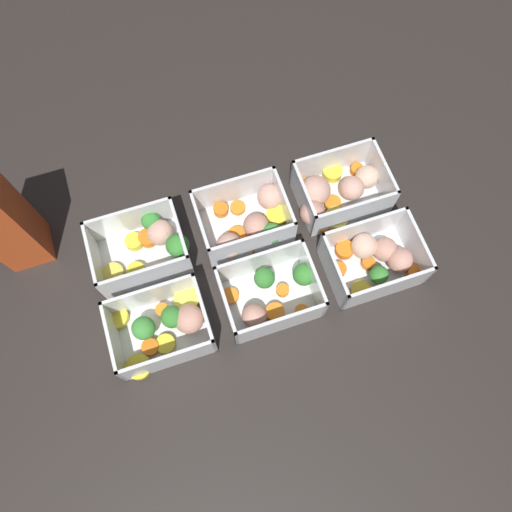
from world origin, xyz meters
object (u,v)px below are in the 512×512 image
object	(u,v)px
container_far_left	(148,245)
juice_carton	(5,223)
container_far_center	(250,222)
container_near_left	(165,326)
container_far_right	(335,192)
container_near_center	(271,294)
container_near_right	(376,259)

from	to	relation	value
container_far_left	juice_carton	distance (m)	0.21
container_far_center	juice_carton	distance (m)	0.36
container_near_left	container_far_right	size ratio (longest dim) A/B	0.99
container_near_center	container_far_right	bearing A→B (deg)	40.20
container_near_right	container_far_left	size ratio (longest dim) A/B	0.99
container_near_center	container_far_left	xyz separation A→B (m)	(-0.16, 0.14, -0.00)
container_near_left	container_far_left	size ratio (longest dim) A/B	1.03
container_near_center	container_near_right	size ratio (longest dim) A/B	1.00
container_near_right	juice_carton	bearing A→B (deg)	158.71
container_near_right	container_far_center	size ratio (longest dim) A/B	0.98
container_near_left	juice_carton	distance (m)	0.27
juice_carton	container_far_center	bearing A→B (deg)	-12.64
container_near_left	container_far_center	world-z (taller)	same
container_far_center	container_far_right	size ratio (longest dim) A/B	0.97
container_near_right	container_far_center	distance (m)	0.21
container_near_left	container_far_right	world-z (taller)	same
container_near_center	container_near_left	bearing A→B (deg)	178.53
container_near_left	container_near_center	xyz separation A→B (m)	(0.17, -0.00, 0.00)
container_near_center	container_near_right	world-z (taller)	same
container_far_left	container_far_center	size ratio (longest dim) A/B	0.99
container_far_center	container_far_right	xyz separation A→B (m)	(0.15, 0.01, 0.00)
container_near_right	container_far_right	world-z (taller)	same
container_near_right	container_far_right	size ratio (longest dim) A/B	0.95
container_near_left	container_far_right	bearing A→B (deg)	21.61
container_near_center	juice_carton	distance (m)	0.40
container_near_left	container_far_center	bearing A→B (deg)	35.04
container_near_left	container_near_right	world-z (taller)	same
container_near_right	container_far_right	distance (m)	0.13
container_far_center	juice_carton	size ratio (longest dim) A/B	0.75
container_near_left	container_far_center	distance (m)	0.21
juice_carton	container_near_left	bearing A→B (deg)	-48.85
container_near_left	container_near_right	bearing A→B (deg)	-0.26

